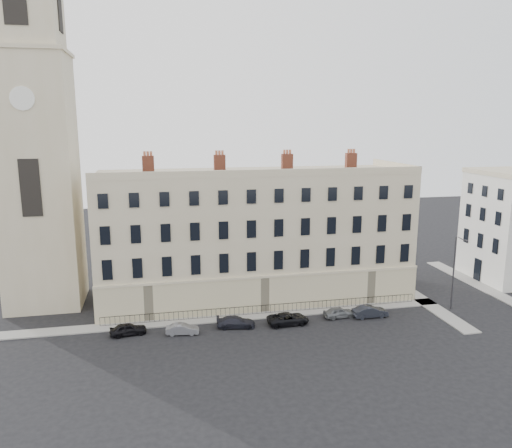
% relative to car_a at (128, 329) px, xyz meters
% --- Properties ---
extents(ground, '(160.00, 160.00, 0.00)m').
position_rel_car_a_xyz_m(ground, '(20.57, -2.84, -0.61)').
color(ground, black).
rests_on(ground, ground).
extents(terrace, '(36.22, 12.22, 17.00)m').
position_rel_car_a_xyz_m(terrace, '(14.60, 9.13, 6.89)').
color(terrace, '#BEB18D').
rests_on(terrace, ground).
extents(church_tower, '(8.00, 8.13, 44.00)m').
position_rel_car_a_xyz_m(church_tower, '(-9.43, 11.16, 18.05)').
color(church_tower, '#BEB18D').
rests_on(church_tower, ground).
extents(pavement_terrace, '(48.00, 2.00, 0.12)m').
position_rel_car_a_xyz_m(pavement_terrace, '(10.57, 2.16, -0.55)').
color(pavement_terrace, gray).
rests_on(pavement_terrace, ground).
extents(pavement_east_return, '(2.00, 24.00, 0.12)m').
position_rel_car_a_xyz_m(pavement_east_return, '(33.57, 5.16, -0.55)').
color(pavement_east_return, gray).
rests_on(pavement_east_return, ground).
extents(pavement_adjacent, '(2.00, 20.00, 0.12)m').
position_rel_car_a_xyz_m(pavement_adjacent, '(43.57, 7.16, -0.55)').
color(pavement_adjacent, gray).
rests_on(pavement_adjacent, ground).
extents(railings, '(35.00, 0.04, 0.96)m').
position_rel_car_a_xyz_m(railings, '(14.57, 2.56, -0.06)').
color(railings, black).
rests_on(railings, ground).
extents(car_a, '(3.73, 1.92, 1.21)m').
position_rel_car_a_xyz_m(car_a, '(0.00, 0.00, 0.00)').
color(car_a, black).
rests_on(car_a, ground).
extents(car_b, '(3.35, 1.49, 1.07)m').
position_rel_car_a_xyz_m(car_b, '(5.26, -0.92, -0.07)').
color(car_b, slate).
rests_on(car_b, ground).
extents(car_c, '(4.15, 2.15, 1.15)m').
position_rel_car_a_xyz_m(car_c, '(10.74, -0.34, -0.03)').
color(car_c, black).
rests_on(car_c, ground).
extents(car_d, '(4.48, 2.24, 1.22)m').
position_rel_car_a_xyz_m(car_d, '(16.20, -0.68, 0.00)').
color(car_d, black).
rests_on(car_d, ground).
extents(car_e, '(3.53, 1.64, 1.17)m').
position_rel_car_a_xyz_m(car_e, '(22.07, -0.03, -0.02)').
color(car_e, slate).
rests_on(car_e, ground).
extents(car_f, '(3.81, 1.34, 1.26)m').
position_rel_car_a_xyz_m(car_f, '(25.37, -0.61, 0.02)').
color(car_f, '#21232C').
rests_on(car_f, ground).
extents(streetlamp, '(0.48, 1.81, 8.40)m').
position_rel_car_a_xyz_m(streetlamp, '(35.34, -0.32, 4.05)').
color(streetlamp, '#333237').
rests_on(streetlamp, ground).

